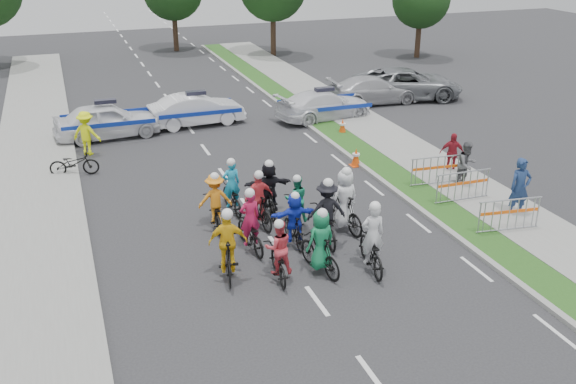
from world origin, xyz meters
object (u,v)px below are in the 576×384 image
object	(u,v)px
rider_1	(320,248)
police_car_2	(324,105)
rider_3	(228,251)
marshal_hiviz	(86,133)
spectator_1	(467,165)
rider_12	(231,194)
rider_7	(344,206)
civilian_suv	(407,84)
cone_1	(343,127)
rider_2	(278,256)
police_car_1	(197,110)
cone_0	(356,157)
spectator_2	(452,153)
barrier_2	(437,172)
civilian_sedan	(374,90)
rider_6	(250,229)
parked_bike	(74,163)
rider_5	(294,222)
rider_4	(326,217)
police_car_0	(107,120)
barrier_0	(509,217)
barrier_1	(462,188)
rider_9	(259,205)
spectator_0	(520,188)
rider_8	(296,207)
rider_10	(215,206)
rider_0	(371,246)

from	to	relation	value
rider_1	police_car_2	world-z (taller)	rider_1
rider_3	marshal_hiviz	bearing A→B (deg)	-64.36
spectator_1	rider_12	bearing A→B (deg)	163.84
rider_7	civilian_suv	distance (m)	16.18
rider_12	cone_1	xyz separation A→B (m)	(6.66, 6.17, -0.26)
rider_2	police_car_1	bearing A→B (deg)	-87.06
cone_0	spectator_2	bearing A→B (deg)	-31.80
barrier_2	civilian_sedan	bearing A→B (deg)	74.35
rider_6	parked_bike	bearing A→B (deg)	-65.44
spectator_1	rider_5	bearing A→B (deg)	-174.44
rider_3	police_car_2	size ratio (longest dim) A/B	0.43
rider_4	police_car_0	xyz separation A→B (m)	(-4.96, 12.15, -0.02)
rider_4	barrier_0	distance (m)	5.44
rider_3	barrier_1	distance (m)	8.65
rider_9	rider_12	size ratio (longest dim) A/B	1.01
rider_1	rider_12	bearing A→B (deg)	-87.71
police_car_2	civilian_sedan	distance (m)	3.89
rider_2	cone_0	xyz separation A→B (m)	(5.49, 6.88, -0.30)
cone_0	parked_bike	size ratio (longest dim) A/B	0.40
spectator_0	marshal_hiviz	size ratio (longest dim) A/B	1.09
rider_7	rider_6	bearing A→B (deg)	-5.24
rider_3	police_car_1	size ratio (longest dim) A/B	0.46
rider_5	rider_12	size ratio (longest dim) A/B	0.92
spectator_2	parked_bike	world-z (taller)	spectator_2
rider_3	civilian_sedan	bearing A→B (deg)	-116.96
rider_6	cone_1	xyz separation A→B (m)	(6.86, 8.86, -0.29)
police_car_0	cone_1	xyz separation A→B (m)	(9.64, -2.99, -0.41)
rider_2	rider_5	xyz separation A→B (m)	(1.03, 1.60, 0.07)
rider_8	civilian_sedan	size ratio (longest dim) A/B	0.37
barrier_0	barrier_1	distance (m)	2.37
rider_7	police_car_1	distance (m)	12.30
rider_7	barrier_0	distance (m)	4.85
civilian_sedan	cone_1	size ratio (longest dim) A/B	6.69
rider_10	spectator_0	bearing A→B (deg)	171.46
rider_0	rider_6	xyz separation A→B (m)	(-2.71, 2.14, -0.03)
rider_5	rider_12	distance (m)	3.06
rider_9	barrier_1	bearing A→B (deg)	165.43
rider_12	rider_1	bearing A→B (deg)	101.67
rider_10	police_car_2	bearing A→B (deg)	-121.94
rider_0	rider_3	world-z (taller)	rider_0
rider_1	spectator_2	bearing A→B (deg)	-156.96
rider_5	spectator_2	world-z (taller)	rider_5
spectator_2	cone_1	size ratio (longest dim) A/B	2.17
rider_6	rider_4	bearing A→B (deg)	167.26
rider_4	rider_5	xyz separation A→B (m)	(-0.93, 0.12, -0.05)
rider_0	rider_10	xyz separation A→B (m)	(-3.27, 3.85, 0.05)
rider_1	police_car_1	size ratio (longest dim) A/B	0.44
civilian_suv	barrier_2	distance (m)	12.16
rider_2	rider_10	size ratio (longest dim) A/B	0.95
barrier_0	police_car_2	bearing A→B (deg)	91.93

